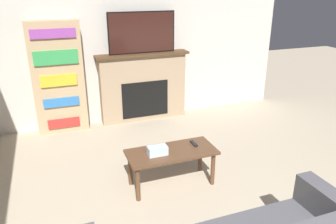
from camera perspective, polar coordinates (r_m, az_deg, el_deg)
name	(u,v)px	position (r m, az deg, el deg)	size (l,w,h in m)	color
wall_back	(127,41)	(5.58, -7.20, 12.11)	(5.67, 0.06, 2.70)	beige
fireplace	(143,86)	(5.67, -4.35, 4.45)	(1.57, 0.28, 1.17)	tan
tv	(142,33)	(5.46, -4.56, 13.62)	(1.11, 0.03, 0.67)	black
coffee_table	(172,156)	(3.81, 0.63, -7.66)	(1.03, 0.46, 0.44)	brown
tissue_box	(157,151)	(3.68, -1.86, -6.72)	(0.22, 0.12, 0.10)	silver
remote_control	(194,144)	(3.93, 4.52, -5.49)	(0.04, 0.15, 0.02)	black
bookshelf	(58,78)	(5.37, -18.58, 5.63)	(0.77, 0.29, 1.75)	tan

